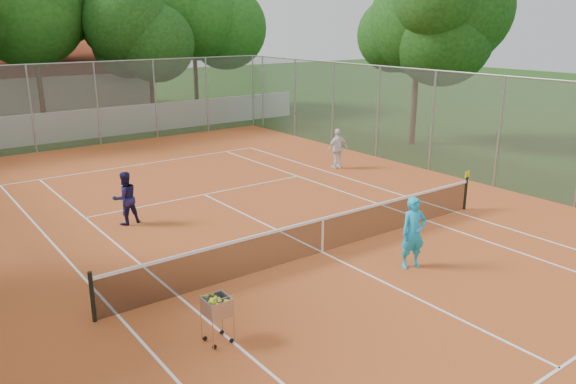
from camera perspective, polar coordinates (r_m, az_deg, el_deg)
ground at (r=14.74m, az=3.50°, el=-6.20°), size 120.00×120.00×0.00m
court_pad at (r=14.74m, az=3.50°, el=-6.16°), size 18.00×34.00×0.02m
court_lines at (r=14.73m, az=3.50°, el=-6.12°), size 10.98×23.78×0.01m
tennis_net at (r=14.55m, az=3.53°, el=-4.35°), size 11.88×0.10×0.98m
perimeter_fence at (r=14.08m, az=3.64°, el=1.32°), size 18.00×34.00×4.00m
boundary_wall at (r=31.04m, az=-19.78°, el=6.51°), size 26.00×0.30×1.50m
clubhouse at (r=40.08m, az=-27.12°, el=9.88°), size 16.40×9.00×4.40m
tropical_trees at (r=33.53m, az=-22.10°, el=14.31°), size 29.00×19.00×10.00m
player_near at (r=13.87m, az=12.62°, el=-4.05°), size 0.75×0.61×1.78m
player_far_left at (r=17.17m, az=-16.22°, el=-0.60°), size 0.82×0.66×1.60m
player_far_right at (r=23.08m, az=5.08°, el=4.42°), size 0.99×0.48×1.64m
ball_hopper at (r=10.70m, az=-7.19°, el=-12.59°), size 0.63×0.63×1.00m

